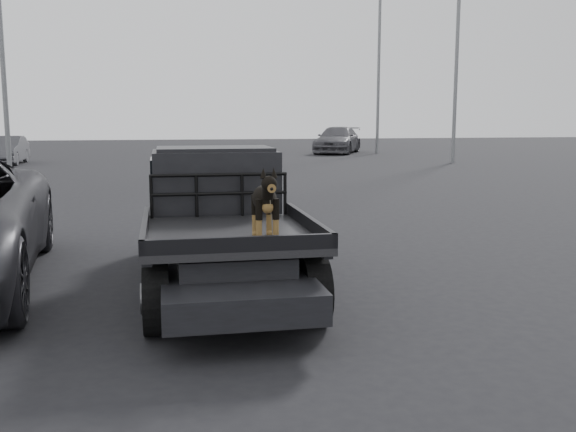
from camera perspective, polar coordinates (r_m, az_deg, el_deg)
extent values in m
plane|color=black|center=(7.25, -2.23, -9.05)|extent=(120.00, 120.00, 0.00)
imported|color=#46464B|center=(33.64, -23.76, 5.38)|extent=(1.50, 4.11, 1.35)
imported|color=#4D4C51|center=(40.66, 4.43, 6.75)|extent=(4.57, 6.09, 1.64)
cylinder|color=slate|center=(32.93, 14.82, 14.81)|extent=(0.18, 0.18, 11.71)
cylinder|color=slate|center=(40.89, 8.14, 16.06)|extent=(0.18, 0.18, 14.97)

